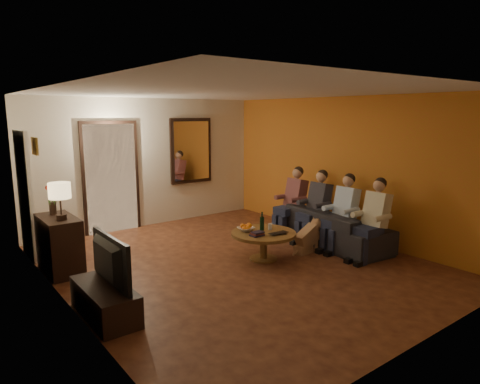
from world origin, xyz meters
TOP-DOWN VIEW (x-y plane):
  - floor at (0.00, 0.00)m, footprint 5.00×6.00m
  - ceiling at (0.00, 0.00)m, footprint 5.00×6.00m
  - back_wall at (0.00, 3.00)m, footprint 5.00×0.02m
  - front_wall at (0.00, -3.00)m, footprint 5.00×0.02m
  - left_wall at (-2.50, 0.00)m, footprint 0.02×6.00m
  - right_wall at (2.50, 0.00)m, footprint 0.02×6.00m
  - orange_accent at (2.49, 0.00)m, footprint 0.01×6.00m
  - kitchen_doorway at (-0.80, 2.98)m, footprint 1.00×0.06m
  - door_trim at (-0.80, 2.97)m, footprint 1.12×0.04m
  - fridge_glimpse at (-0.55, 2.98)m, footprint 0.45×0.03m
  - mirror_frame at (1.00, 2.96)m, footprint 1.00×0.05m
  - mirror_glass at (1.00, 2.93)m, footprint 0.86×0.02m
  - white_door at (-2.46, 2.30)m, footprint 0.06×0.85m
  - framed_art at (-2.47, 1.30)m, footprint 0.03×0.28m
  - art_canvas at (-2.46, 1.30)m, footprint 0.01×0.22m
  - dresser at (-2.25, 1.30)m, footprint 0.45×0.92m
  - table_lamp at (-2.25, 1.08)m, footprint 0.30×0.30m
  - flower_vase at (-2.25, 1.52)m, footprint 0.14×0.14m
  - tv_stand at (-2.25, -0.50)m, footprint 0.45×1.10m
  - tv at (-2.25, -0.50)m, footprint 1.00×0.13m
  - sofa at (1.96, -0.24)m, footprint 2.25×1.10m
  - person_a at (1.86, -1.14)m, footprint 0.60×0.40m
  - person_b at (1.86, -0.54)m, footprint 0.60×0.40m
  - person_c at (1.86, 0.06)m, footprint 0.60×0.40m
  - person_d at (1.86, 0.66)m, footprint 0.60×0.40m
  - dog at (1.28, -0.28)m, footprint 0.57×0.27m
  - coffee_table at (0.45, -0.11)m, footprint 1.32×1.32m
  - bowl at (0.27, 0.11)m, footprint 0.26×0.26m
  - oranges at (0.27, 0.11)m, footprint 0.20×0.20m
  - wine_bottle at (0.50, -0.01)m, footprint 0.07×0.07m
  - wine_glass at (0.63, -0.06)m, footprint 0.06×0.06m
  - book_stack at (0.23, -0.21)m, footprint 0.20×0.15m
  - laptop at (0.55, -0.39)m, footprint 0.34×0.23m

SIDE VIEW (x-z plane):
  - floor at x=0.00m, z-range -0.01..0.01m
  - tv_stand at x=-2.25m, z-range 0.00..0.37m
  - coffee_table at x=0.45m, z-range 0.00..0.45m
  - dog at x=1.28m, z-range 0.00..0.56m
  - sofa at x=1.96m, z-range 0.00..0.63m
  - dresser at x=-2.25m, z-range 0.00..0.82m
  - laptop at x=0.55m, z-range 0.45..0.48m
  - bowl at x=0.27m, z-range 0.45..0.51m
  - book_stack at x=0.23m, z-range 0.45..0.52m
  - wine_glass at x=0.63m, z-range 0.45..0.55m
  - oranges at x=0.27m, z-range 0.51..0.59m
  - person_a at x=1.86m, z-range 0.00..1.20m
  - person_b at x=1.86m, z-range 0.00..1.20m
  - person_c at x=1.86m, z-range 0.00..1.20m
  - person_d at x=1.86m, z-range 0.00..1.20m
  - wine_bottle at x=0.50m, z-range 0.45..0.76m
  - tv at x=-2.25m, z-range 0.37..0.94m
  - fridge_glimpse at x=-0.55m, z-range 0.05..1.75m
  - white_door at x=-2.46m, z-range 0.00..2.04m
  - flower_vase at x=-2.25m, z-range 0.82..1.26m
  - kitchen_doorway at x=-0.80m, z-range 0.00..2.10m
  - door_trim at x=-0.80m, z-range -0.06..2.16m
  - table_lamp at x=-2.25m, z-range 0.82..1.36m
  - back_wall at x=0.00m, z-range 0.00..2.60m
  - front_wall at x=0.00m, z-range 0.00..2.60m
  - left_wall at x=-2.50m, z-range 0.00..2.60m
  - right_wall at x=2.50m, z-range 0.00..2.60m
  - orange_accent at x=2.49m, z-range 0.00..2.60m
  - mirror_frame at x=1.00m, z-range 0.80..2.20m
  - mirror_glass at x=1.00m, z-range 0.87..2.13m
  - framed_art at x=-2.47m, z-range 1.73..1.97m
  - art_canvas at x=-2.46m, z-range 1.76..1.94m
  - ceiling at x=0.00m, z-range 2.60..2.60m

